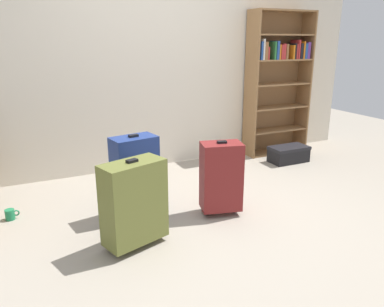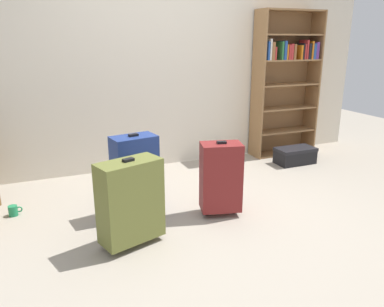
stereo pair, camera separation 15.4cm
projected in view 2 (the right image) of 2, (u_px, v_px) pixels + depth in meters
The scene contains 8 objects.
ground_plane at pixel (217, 218), 3.35m from camera, with size 10.12×10.12×0.00m, color #9E9384.
back_wall at pixel (157, 59), 4.45m from camera, with size 5.78×0.10×2.60m, color beige.
bookshelf at pixel (285, 78), 5.00m from camera, with size 0.90×0.30×1.89m.
mug at pixel (13, 211), 3.38m from camera, with size 0.12×0.08×0.10m.
storage_box at pixel (295, 155), 4.80m from camera, with size 0.50×0.28×0.21m.
suitcase_navy_blue at pixel (135, 173), 3.33m from camera, with size 0.42×0.29×0.75m.
suitcase_dark_red at pixel (221, 177), 3.33m from camera, with size 0.40×0.31×0.68m.
suitcase_olive at pixel (130, 201), 2.82m from camera, with size 0.52×0.36×0.70m.
Camera 2 is at (-1.37, -2.72, 1.53)m, focal length 35.12 mm.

